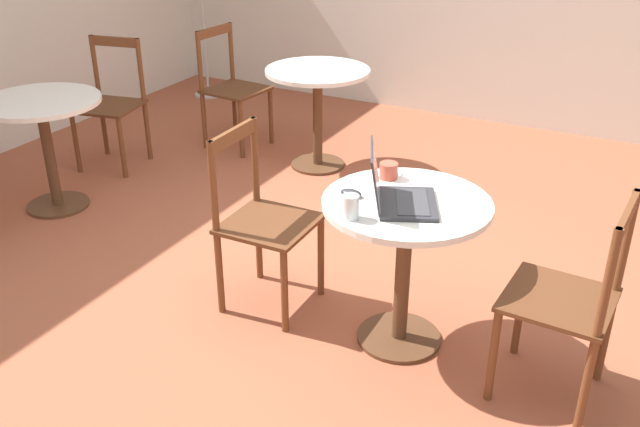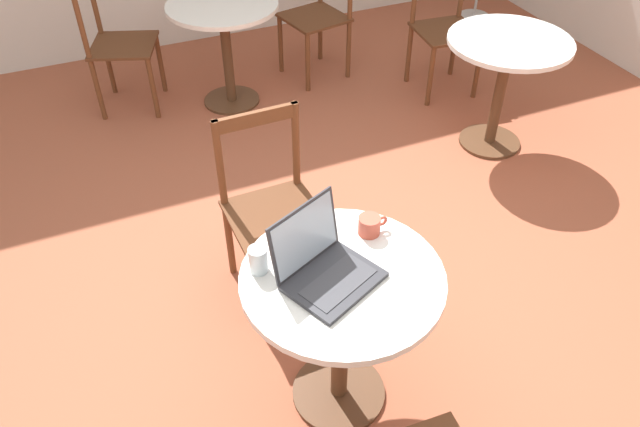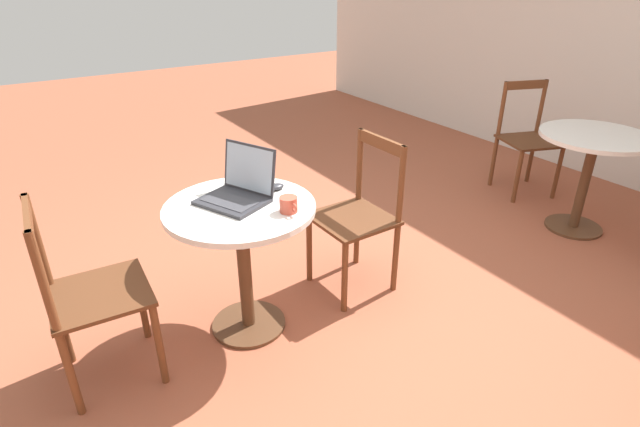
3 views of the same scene
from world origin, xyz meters
name	(u,v)px [view 1 (image 1 of 3)]	position (x,y,z in m)	size (l,w,h in m)	color
ground_plane	(320,294)	(0.00, 0.00, 0.00)	(16.00, 16.00, 0.00)	#9E5138
cafe_table_near	(405,234)	(-0.17, -0.52, 0.58)	(0.76, 0.76, 0.75)	#51331E
cafe_table_mid	(318,92)	(1.58, 0.85, 0.58)	(0.76, 0.76, 0.75)	#51331E
cafe_table_far	(44,125)	(0.14, 2.07, 0.58)	(0.76, 0.76, 0.75)	#51331E
chair_near_front	(570,302)	(-0.22, -1.27, 0.47)	(0.45, 0.45, 0.94)	brown
chair_near_back	(262,221)	(-0.19, 0.23, 0.47)	(0.44, 0.44, 0.94)	brown
chair_mid_back	(232,89)	(1.66, 1.67, 0.47)	(0.47, 0.47, 0.94)	brown
chair_far_right	(111,104)	(0.91, 2.23, 0.47)	(0.51, 0.51, 0.94)	brown
laptop	(397,194)	(-0.24, -0.50, 0.80)	(0.41, 0.40, 0.26)	#2D2D33
mouse	(351,193)	(-0.25, -0.28, 0.76)	(0.06, 0.10, 0.03)	#2D2D33
mug	(389,170)	(0.02, -0.35, 0.79)	(0.12, 0.09, 0.08)	#C64C38
drinking_glass	(351,207)	(-0.44, -0.38, 0.80)	(0.07, 0.07, 0.11)	silver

